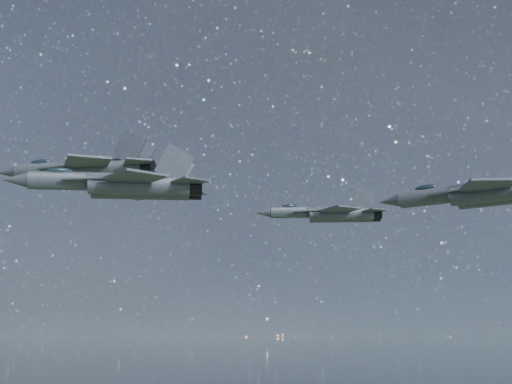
# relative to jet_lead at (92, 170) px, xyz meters

# --- Properties ---
(jet_lead) EXTENTS (19.20, 13.60, 4.87)m
(jet_lead) POSITION_rel_jet_lead_xyz_m (0.00, 0.00, 0.00)
(jet_lead) COLOR #353B42
(jet_left) EXTENTS (17.33, 11.91, 4.35)m
(jet_left) POSITION_rel_jet_lead_xyz_m (21.12, 24.88, -1.46)
(jet_left) COLOR #353B42
(jet_right) EXTENTS (16.62, 11.02, 4.23)m
(jet_right) POSITION_rel_jet_lead_xyz_m (10.74, -14.25, -5.14)
(jet_right) COLOR #353B42
(jet_slot) EXTENTS (19.64, 13.08, 4.99)m
(jet_slot) POSITION_rel_jet_lead_xyz_m (39.65, 4.62, -3.64)
(jet_slot) COLOR #353B42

